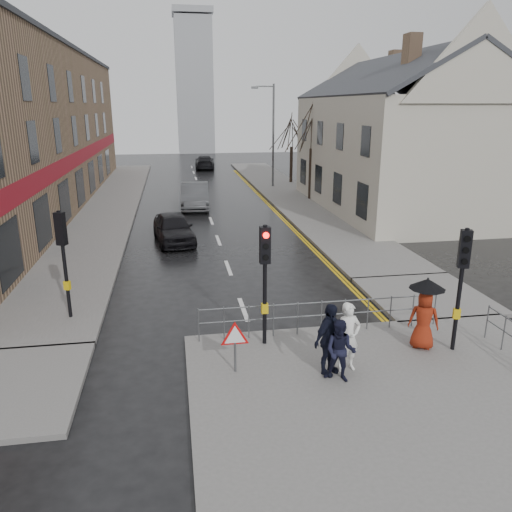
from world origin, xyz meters
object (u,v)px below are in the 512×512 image
object	(u,v)px
pedestrian_a	(348,337)
car_parked	(173,228)
pedestrian_b	(340,351)
pedestrian_with_umbrella	(425,310)
car_mid	(195,196)
pedestrian_d	(329,339)

from	to	relation	value
pedestrian_a	car_parked	size ratio (longest dim) A/B	0.41
pedestrian_a	pedestrian_b	distance (m)	0.60
pedestrian_with_umbrella	car_parked	world-z (taller)	pedestrian_with_umbrella
pedestrian_b	pedestrian_with_umbrella	distance (m)	3.07
car_parked	pedestrian_with_umbrella	bearing A→B (deg)	-70.53
pedestrian_a	car_mid	xyz separation A→B (m)	(-2.72, 21.99, -0.20)
pedestrian_a	pedestrian_d	world-z (taller)	pedestrian_d
pedestrian_with_umbrella	pedestrian_b	bearing A→B (deg)	-155.46
car_parked	car_mid	xyz separation A→B (m)	(1.46, 8.43, 0.10)
pedestrian_a	pedestrian_with_umbrella	distance (m)	2.56
pedestrian_d	pedestrian_with_umbrella	bearing A→B (deg)	-20.02
pedestrian_with_umbrella	car_mid	world-z (taller)	pedestrian_with_umbrella
pedestrian_b	pedestrian_d	size ratio (longest dim) A/B	0.85
car_parked	pedestrian_a	bearing A→B (deg)	-80.76
pedestrian_d	pedestrian_b	bearing A→B (deg)	-102.06
car_mid	pedestrian_with_umbrella	bearing A→B (deg)	-73.72
pedestrian_with_umbrella	pedestrian_d	xyz separation A→B (m)	(-2.95, -0.90, -0.19)
pedestrian_with_umbrella	pedestrian_a	bearing A→B (deg)	-161.77
pedestrian_with_umbrella	car_mid	distance (m)	21.81
pedestrian_a	pedestrian_b	world-z (taller)	pedestrian_a
pedestrian_with_umbrella	car_mid	xyz separation A→B (m)	(-5.14, 21.19, -0.42)
pedestrian_a	car_parked	bearing A→B (deg)	97.53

